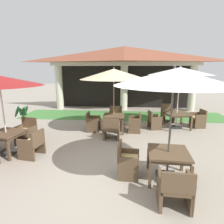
# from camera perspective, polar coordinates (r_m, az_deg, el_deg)

# --- Properties ---
(ground_plane) EXTENTS (60.00, 60.00, 0.00)m
(ground_plane) POSITION_cam_1_polar(r_m,az_deg,el_deg) (5.11, 1.69, -18.54)
(ground_plane) COLOR #9E9384
(background_pavilion) EXTENTS (9.93, 2.56, 4.05)m
(background_pavilion) POSITION_cam_1_polar(r_m,az_deg,el_deg) (12.54, 3.78, 15.03)
(background_pavilion) COLOR beige
(background_pavilion) RESTS_ON ground
(lawn_strip) EXTENTS (11.73, 2.38, 0.01)m
(lawn_strip) POSITION_cam_1_polar(r_m,az_deg,el_deg) (11.04, 3.39, -1.07)
(lawn_strip) COLOR #47843D
(lawn_strip) RESTS_ON ground
(patio_table_near_foreground) EXTENTS (1.01, 1.01, 0.73)m
(patio_table_near_foreground) POSITION_cam_1_polar(r_m,az_deg,el_deg) (4.87, 16.68, -12.40)
(patio_table_near_foreground) COLOR brown
(patio_table_near_foreground) RESTS_ON ground
(patio_umbrella_near_foreground) EXTENTS (2.68, 2.68, 2.74)m
(patio_umbrella_near_foreground) POSITION_cam_1_polar(r_m,az_deg,el_deg) (4.42, 18.23, 9.70)
(patio_umbrella_near_foreground) COLOR #2D2D2D
(patio_umbrella_near_foreground) RESTS_ON ground
(patio_chair_near_foreground_south) EXTENTS (0.66, 0.63, 0.87)m
(patio_chair_near_foreground_south) POSITION_cam_1_polar(r_m,az_deg,el_deg) (4.12, 18.52, -20.96)
(patio_chair_near_foreground_south) COLOR brown
(patio_chair_near_foreground_south) RESTS_ON ground
(patio_chair_near_foreground_west) EXTENTS (0.55, 0.61, 0.88)m
(patio_chair_near_foreground_west) POSITION_cam_1_polar(r_m,az_deg,el_deg) (4.91, 4.64, -14.50)
(patio_chair_near_foreground_west) COLOR brown
(patio_chair_near_foreground_west) RESTS_ON ground
(patio_table_mid_left) EXTENTS (0.91, 0.91, 0.74)m
(patio_table_mid_left) POSITION_cam_1_polar(r_m,az_deg,el_deg) (8.11, 0.53, -1.62)
(patio_table_mid_left) COLOR brown
(patio_table_mid_left) RESTS_ON ground
(patio_umbrella_mid_left) EXTENTS (2.81, 2.81, 2.73)m
(patio_umbrella_mid_left) POSITION_cam_1_polar(r_m,az_deg,el_deg) (7.85, 0.55, 11.35)
(patio_umbrella_mid_left) COLOR #2D2D2D
(patio_umbrella_mid_left) RESTS_ON ground
(patio_chair_mid_left_north) EXTENTS (0.63, 0.54, 0.92)m
(patio_chair_mid_left_north) POSITION_cam_1_polar(r_m,az_deg,el_deg) (9.05, 1.03, -1.42)
(patio_chair_mid_left_north) COLOR brown
(patio_chair_mid_left_north) RESTS_ON ground
(patio_chair_mid_left_south) EXTENTS (0.62, 0.58, 0.86)m
(patio_chair_mid_left_south) POSITION_cam_1_polar(r_m,az_deg,el_deg) (7.28, -0.11, -5.19)
(patio_chair_mid_left_south) COLOR brown
(patio_chair_mid_left_south) RESTS_ON ground
(patio_chair_mid_left_east) EXTENTS (0.52, 0.56, 0.83)m
(patio_chair_mid_left_east) POSITION_cam_1_polar(r_m,az_deg,el_deg) (8.14, 7.01, -3.31)
(patio_chair_mid_left_east) COLOR brown
(patio_chair_mid_left_east) RESTS_ON ground
(patio_chair_mid_left_west) EXTENTS (0.54, 0.62, 0.82)m
(patio_chair_mid_left_west) POSITION_cam_1_polar(r_m,az_deg,el_deg) (8.30, -5.86, -3.04)
(patio_chair_mid_left_west) COLOR brown
(patio_chair_mid_left_west) RESTS_ON ground
(patio_table_mid_right) EXTENTS (1.19, 1.19, 0.72)m
(patio_table_mid_right) POSITION_cam_1_polar(r_m,az_deg,el_deg) (9.10, 19.03, -0.75)
(patio_table_mid_right) COLOR brown
(patio_table_mid_right) RESTS_ON ground
(patio_umbrella_mid_right) EXTENTS (2.78, 2.78, 2.80)m
(patio_umbrella_mid_right) POSITION_cam_1_polar(r_m,az_deg,el_deg) (8.87, 19.96, 11.47)
(patio_umbrella_mid_right) COLOR #2D2D2D
(patio_umbrella_mid_right) RESTS_ON ground
(patio_chair_mid_right_east) EXTENTS (0.62, 0.66, 0.83)m
(patio_chair_mid_right_east) POSITION_cam_1_polar(r_m,az_deg,el_deg) (9.64, 24.69, -1.87)
(patio_chair_mid_right_east) COLOR brown
(patio_chair_mid_right_east) RESTS_ON ground
(patio_chair_mid_right_west) EXTENTS (0.60, 0.68, 0.81)m
(patio_chair_mid_right_west) POSITION_cam_1_polar(r_m,az_deg,el_deg) (8.77, 12.58, -2.47)
(patio_chair_mid_right_west) COLOR brown
(patio_chair_mid_right_west) RESTS_ON ground
(patio_chair_mid_right_north) EXTENTS (0.66, 0.62, 0.91)m
(patio_chair_mid_right_north) POSITION_cam_1_polar(r_m,az_deg,el_deg) (10.10, 16.45, -0.51)
(patio_chair_mid_right_north) COLOR brown
(patio_chair_mid_right_north) RESTS_ON ground
(patio_table_far_back) EXTENTS (1.04, 1.04, 0.72)m
(patio_table_far_back) POSITION_cam_1_polar(r_m,az_deg,el_deg) (6.87, -29.38, -6.14)
(patio_table_far_back) COLOR brown
(patio_table_far_back) RESTS_ON ground
(patio_chair_far_back_east) EXTENTS (0.64, 0.70, 0.85)m
(patio_chair_far_back_east) POSITION_cam_1_polar(r_m,az_deg,el_deg) (6.36, -22.92, -9.01)
(patio_chair_far_back_east) COLOR brown
(patio_chair_far_back_east) RESTS_ON ground
(patio_chair_far_back_north) EXTENTS (0.71, 0.63, 0.92)m
(patio_chair_far_back_north) POSITION_cam_1_polar(r_m,az_deg,el_deg) (7.59, -24.47, -5.47)
(patio_chair_far_back_north) COLOR brown
(patio_chair_far_back_north) RESTS_ON ground
(potted_palm_left_edge) EXTENTS (0.57, 0.56, 1.27)m
(potted_palm_left_edge) POSITION_cam_1_polar(r_m,az_deg,el_deg) (8.50, -25.01, -3.89)
(potted_palm_left_edge) COLOR #995638
(potted_palm_left_edge) RESTS_ON ground
(terracotta_urn) EXTENTS (0.33, 0.33, 0.47)m
(terracotta_urn) POSITION_cam_1_polar(r_m,az_deg,el_deg) (9.58, -0.06, -2.02)
(terracotta_urn) COLOR #9E5633
(terracotta_urn) RESTS_ON ground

